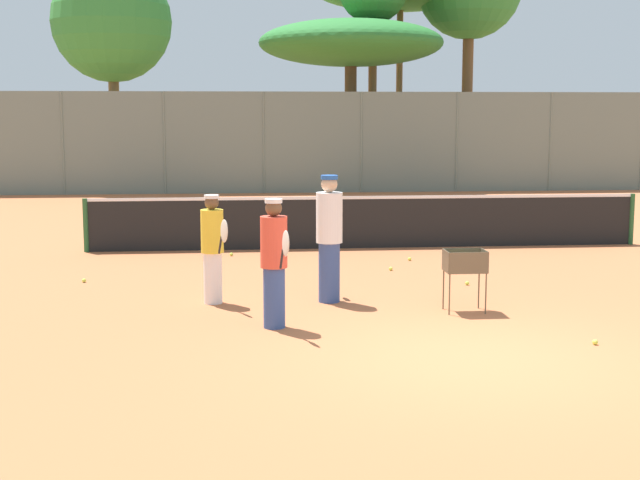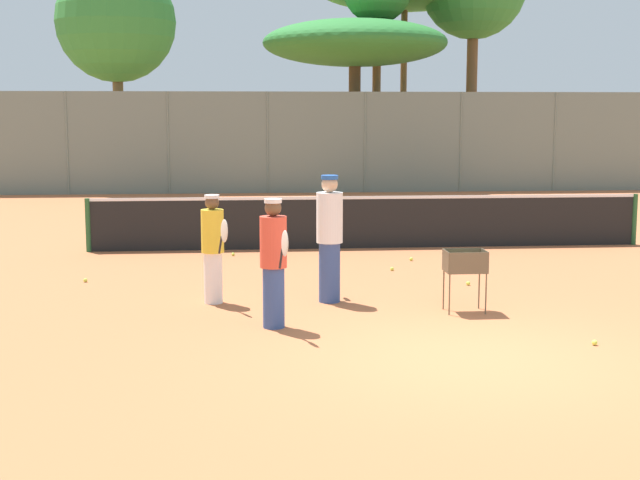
% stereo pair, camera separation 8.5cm
% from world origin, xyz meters
% --- Properties ---
extents(ground_plane, '(80.00, 80.00, 0.00)m').
position_xyz_m(ground_plane, '(0.00, 0.00, 0.00)').
color(ground_plane, '#B7663D').
extents(tennis_net, '(11.36, 0.10, 1.07)m').
position_xyz_m(tennis_net, '(0.00, 8.25, 0.56)').
color(tennis_net, '#26592D').
rests_on(tennis_net, ground_plane).
extents(back_fence, '(23.65, 0.08, 3.46)m').
position_xyz_m(back_fence, '(0.00, 21.05, 1.73)').
color(back_fence, slate).
rests_on(back_fence, ground_plane).
extents(tree_2, '(4.23, 4.23, 8.04)m').
position_xyz_m(tree_2, '(-6.95, 23.13, 5.89)').
color(tree_2, brown).
rests_on(tree_2, ground_plane).
extents(tree_3, '(6.79, 6.79, 6.13)m').
position_xyz_m(tree_3, '(1.62, 23.49, 5.24)').
color(tree_3, brown).
rests_on(tree_3, ground_plane).
extents(player_white_outfit, '(0.36, 0.88, 1.67)m').
position_xyz_m(player_white_outfit, '(-2.17, 1.60, 0.87)').
color(player_white_outfit, '#334C8C').
rests_on(player_white_outfit, ground_plane).
extents(player_red_cap, '(0.38, 0.95, 1.86)m').
position_xyz_m(player_red_cap, '(-1.30, 3.13, 0.96)').
color(player_red_cap, '#334C8C').
rests_on(player_red_cap, ground_plane).
extents(player_yellow_shirt, '(0.43, 0.84, 1.58)m').
position_xyz_m(player_yellow_shirt, '(-2.99, 3.17, 0.82)').
color(player_yellow_shirt, white).
rests_on(player_yellow_shirt, ground_plane).
extents(ball_cart, '(0.56, 0.41, 0.87)m').
position_xyz_m(ball_cart, '(0.50, 2.28, 0.64)').
color(ball_cart, brown).
rests_on(ball_cart, ground_plane).
extents(tennis_ball_0, '(0.07, 0.07, 0.07)m').
position_xyz_m(tennis_ball_0, '(0.58, 6.61, 0.03)').
color(tennis_ball_0, '#D1E54C').
rests_on(tennis_ball_0, ground_plane).
extents(tennis_ball_1, '(0.07, 0.07, 0.07)m').
position_xyz_m(tennis_ball_1, '(-5.14, 4.98, 0.03)').
color(tennis_ball_1, '#D1E54C').
rests_on(tennis_ball_1, ground_plane).
extents(tennis_ball_2, '(0.07, 0.07, 0.07)m').
position_xyz_m(tennis_ball_2, '(1.04, 4.17, 0.03)').
color(tennis_ball_2, '#D1E54C').
rests_on(tennis_ball_2, ground_plane).
extents(tennis_ball_4, '(0.07, 0.07, 0.07)m').
position_xyz_m(tennis_ball_4, '(0.05, 5.60, 0.03)').
color(tennis_ball_4, '#D1E54C').
rests_on(tennis_ball_4, ground_plane).
extents(tennis_ball_6, '(0.07, 0.07, 0.07)m').
position_xyz_m(tennis_ball_6, '(1.61, 0.38, 0.03)').
color(tennis_ball_6, '#D1E54C').
rests_on(tennis_ball_6, ground_plane).
extents(tennis_ball_7, '(0.07, 0.07, 0.07)m').
position_xyz_m(tennis_ball_7, '(-2.75, 7.48, 0.03)').
color(tennis_ball_7, '#D1E54C').
rests_on(tennis_ball_7, ground_plane).
extents(parked_car, '(4.20, 1.70, 1.60)m').
position_xyz_m(parked_car, '(3.03, 25.37, 0.66)').
color(parked_car, '#B2B7BC').
rests_on(parked_car, ground_plane).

